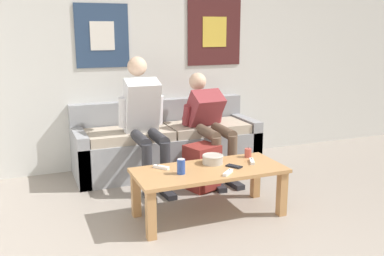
{
  "coord_description": "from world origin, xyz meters",
  "views": [
    {
      "loc": [
        -1.28,
        -2.06,
        1.56
      ],
      "look_at": [
        0.16,
        1.51,
        0.66
      ],
      "focal_mm": 40.0,
      "sensor_mm": 36.0,
      "label": 1
    }
  ],
  "objects_px": {
    "pillar_candle": "(248,153)",
    "backpack": "(203,168)",
    "ceramic_bowl": "(213,159)",
    "coffee_table": "(209,177)",
    "game_controller_near_left": "(252,161)",
    "couch": "(167,145)",
    "cell_phone": "(234,166)",
    "drink_can_blue": "(181,166)",
    "game_controller_far_center": "(228,173)",
    "game_controller_near_right": "(161,167)",
    "person_seated_teen": "(209,120)",
    "person_seated_adult": "(144,116)"
  },
  "relations": [
    {
      "from": "cell_phone",
      "to": "person_seated_teen",
      "type": "bearing_deg",
      "value": 77.96
    },
    {
      "from": "cell_phone",
      "to": "couch",
      "type": "bearing_deg",
      "value": 96.24
    },
    {
      "from": "backpack",
      "to": "game_controller_near_right",
      "type": "relative_size",
      "value": 3.39
    },
    {
      "from": "ceramic_bowl",
      "to": "drink_can_blue",
      "type": "height_order",
      "value": "drink_can_blue"
    },
    {
      "from": "cell_phone",
      "to": "game_controller_near_right",
      "type": "bearing_deg",
      "value": 162.31
    },
    {
      "from": "game_controller_near_left",
      "to": "game_controller_far_center",
      "type": "height_order",
      "value": "same"
    },
    {
      "from": "person_seated_adult",
      "to": "pillar_candle",
      "type": "bearing_deg",
      "value": -47.58
    },
    {
      "from": "coffee_table",
      "to": "cell_phone",
      "type": "height_order",
      "value": "cell_phone"
    },
    {
      "from": "game_controller_near_right",
      "to": "cell_phone",
      "type": "bearing_deg",
      "value": -17.69
    },
    {
      "from": "person_seated_teen",
      "to": "backpack",
      "type": "relative_size",
      "value": 2.43
    },
    {
      "from": "pillar_candle",
      "to": "drink_can_blue",
      "type": "xyz_separation_m",
      "value": [
        -0.73,
        -0.21,
        0.02
      ]
    },
    {
      "from": "game_controller_near_right",
      "to": "backpack",
      "type": "bearing_deg",
      "value": 37.9
    },
    {
      "from": "couch",
      "to": "pillar_candle",
      "type": "distance_m",
      "value": 1.22
    },
    {
      "from": "coffee_table",
      "to": "cell_phone",
      "type": "relative_size",
      "value": 8.44
    },
    {
      "from": "game_controller_far_center",
      "to": "game_controller_near_left",
      "type": "bearing_deg",
      "value": 30.36
    },
    {
      "from": "cell_phone",
      "to": "drink_can_blue",
      "type": "bearing_deg",
      "value": 179.81
    },
    {
      "from": "person_seated_teen",
      "to": "game_controller_near_left",
      "type": "height_order",
      "value": "person_seated_teen"
    },
    {
      "from": "game_controller_near_right",
      "to": "cell_phone",
      "type": "xyz_separation_m",
      "value": [
        0.59,
        -0.19,
        -0.01
      ]
    },
    {
      "from": "game_controller_near_left",
      "to": "couch",
      "type": "bearing_deg",
      "value": 104.97
    },
    {
      "from": "coffee_table",
      "to": "pillar_candle",
      "type": "distance_m",
      "value": 0.51
    },
    {
      "from": "backpack",
      "to": "cell_phone",
      "type": "distance_m",
      "value": 0.67
    },
    {
      "from": "coffee_table",
      "to": "backpack",
      "type": "bearing_deg",
      "value": 71.53
    },
    {
      "from": "game_controller_near_left",
      "to": "person_seated_adult",
      "type": "bearing_deg",
      "value": 125.5
    },
    {
      "from": "person_seated_adult",
      "to": "backpack",
      "type": "xyz_separation_m",
      "value": [
        0.48,
        -0.39,
        -0.49
      ]
    },
    {
      "from": "pillar_candle",
      "to": "cell_phone",
      "type": "distance_m",
      "value": 0.33
    },
    {
      "from": "pillar_candle",
      "to": "game_controller_near_left",
      "type": "xyz_separation_m",
      "value": [
        -0.05,
        -0.16,
        -0.03
      ]
    },
    {
      "from": "person_seated_adult",
      "to": "game_controller_near_right",
      "type": "bearing_deg",
      "value": -96.41
    },
    {
      "from": "backpack",
      "to": "cell_phone",
      "type": "height_order",
      "value": "backpack"
    },
    {
      "from": "ceramic_bowl",
      "to": "backpack",
      "type": "bearing_deg",
      "value": 76.52
    },
    {
      "from": "backpack",
      "to": "ceramic_bowl",
      "type": "height_order",
      "value": "ceramic_bowl"
    },
    {
      "from": "person_seated_adult",
      "to": "game_controller_near_right",
      "type": "relative_size",
      "value": 9.77
    },
    {
      "from": "cell_phone",
      "to": "coffee_table",
      "type": "bearing_deg",
      "value": 171.07
    },
    {
      "from": "couch",
      "to": "game_controller_near_right",
      "type": "bearing_deg",
      "value": -110.86
    },
    {
      "from": "ceramic_bowl",
      "to": "game_controller_near_right",
      "type": "xyz_separation_m",
      "value": [
        -0.46,
        0.04,
        -0.03
      ]
    },
    {
      "from": "couch",
      "to": "drink_can_blue",
      "type": "distance_m",
      "value": 1.4
    },
    {
      "from": "ceramic_bowl",
      "to": "game_controller_near_left",
      "type": "relative_size",
      "value": 1.27
    },
    {
      "from": "person_seated_teen",
      "to": "game_controller_near_right",
      "type": "bearing_deg",
      "value": -133.91
    },
    {
      "from": "game_controller_far_center",
      "to": "game_controller_near_right",
      "type": "bearing_deg",
      "value": 144.03
    },
    {
      "from": "couch",
      "to": "drink_can_blue",
      "type": "relative_size",
      "value": 16.5
    },
    {
      "from": "game_controller_near_left",
      "to": "game_controller_far_center",
      "type": "relative_size",
      "value": 1.11
    },
    {
      "from": "pillar_candle",
      "to": "backpack",
      "type": "bearing_deg",
      "value": 121.56
    },
    {
      "from": "pillar_candle",
      "to": "person_seated_teen",
      "type": "bearing_deg",
      "value": 92.11
    },
    {
      "from": "coffee_table",
      "to": "game_controller_near_right",
      "type": "bearing_deg",
      "value": 157.62
    },
    {
      "from": "backpack",
      "to": "pillar_candle",
      "type": "relative_size",
      "value": 4.86
    },
    {
      "from": "ceramic_bowl",
      "to": "game_controller_far_center",
      "type": "height_order",
      "value": "ceramic_bowl"
    },
    {
      "from": "pillar_candle",
      "to": "coffee_table",
      "type": "bearing_deg",
      "value": -159.46
    },
    {
      "from": "couch",
      "to": "game_controller_near_left",
      "type": "height_order",
      "value": "couch"
    },
    {
      "from": "drink_can_blue",
      "to": "game_controller_near_left",
      "type": "xyz_separation_m",
      "value": [
        0.68,
        0.05,
        -0.05
      ]
    },
    {
      "from": "person_seated_teen",
      "to": "drink_can_blue",
      "type": "xyz_separation_m",
      "value": [
        -0.7,
        -1.02,
        -0.13
      ]
    },
    {
      "from": "coffee_table",
      "to": "game_controller_near_left",
      "type": "relative_size",
      "value": 8.71
    }
  ]
}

